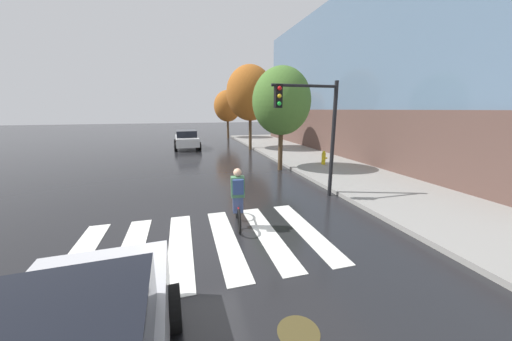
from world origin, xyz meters
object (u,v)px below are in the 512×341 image
cyclist (238,198)px  sedan_mid (187,139)px  street_tree_far (227,106)px  fire_hydrant (324,158)px  manhole_cover (298,332)px  traffic_light_near (313,120)px  street_tree_mid (250,93)px  street_tree_near (281,101)px

cyclist → sedan_mid: bearing=93.7°
sedan_mid → street_tree_far: 8.67m
sedan_mid → fire_hydrant: bearing=-52.6°
manhole_cover → cyclist: 3.86m
manhole_cover → traffic_light_near: traffic_light_near is taller
street_tree_mid → street_tree_far: (-0.31, 8.80, -0.89)m
sedan_mid → traffic_light_near: 14.98m
fire_hydrant → street_tree_near: 4.07m
fire_hydrant → manhole_cover: bearing=-121.6°
sedan_mid → traffic_light_near: (4.12, -14.25, 2.08)m
fire_hydrant → street_tree_far: (-2.67, 16.37, 3.03)m
manhole_cover → fire_hydrant: fire_hydrant is taller
fire_hydrant → street_tree_near: size_ratio=0.15×
cyclist → street_tree_near: size_ratio=0.32×
sedan_mid → street_tree_mid: bearing=-22.4°
street_tree_far → cyclist: bearing=-99.1°
fire_hydrant → street_tree_mid: size_ratio=0.12×
manhole_cover → sedan_mid: bearing=93.3°
manhole_cover → street_tree_far: street_tree_far is taller
traffic_light_near → street_tree_mid: bearing=85.9°
manhole_cover → fire_hydrant: size_ratio=0.82×
manhole_cover → sedan_mid: 19.76m
manhole_cover → street_tree_mid: bearing=77.7°
traffic_light_near → street_tree_far: street_tree_far is taller
sedan_mid → cyclist: cyclist is taller
street_tree_mid → street_tree_near: bearing=-92.2°
cyclist → street_tree_far: size_ratio=0.32×
cyclist → street_tree_mid: size_ratio=0.26×
manhole_cover → street_tree_far: size_ratio=0.12×
manhole_cover → traffic_light_near: 6.85m
street_tree_mid → fire_hydrant: bearing=-72.7°
traffic_light_near → street_tree_near: size_ratio=0.78×
cyclist → street_tree_mid: 14.89m
traffic_light_near → street_tree_near: bearing=82.9°
sedan_mid → street_tree_far: street_tree_far is taller
street_tree_far → sedan_mid: bearing=-124.7°
cyclist → street_tree_near: (3.67, 6.31, 2.78)m
traffic_light_near → street_tree_far: 21.01m
cyclist → manhole_cover: bearing=-88.2°
street_tree_far → fire_hydrant: bearing=-80.7°
cyclist → fire_hydrant: 8.95m
traffic_light_near → street_tree_far: size_ratio=0.80×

